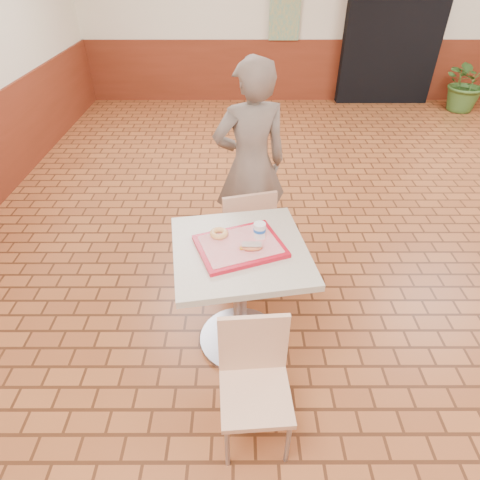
{
  "coord_description": "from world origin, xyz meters",
  "views": [
    {
      "loc": [
        -1.34,
        -2.45,
        2.31
      ],
      "look_at": [
        -1.34,
        -0.55,
        0.9
      ],
      "focal_mm": 30.0,
      "sensor_mm": 36.0,
      "label": 1
    }
  ],
  "objects_px": {
    "main_table": "(240,282)",
    "ring_donut": "(219,233)",
    "potted_plant": "(469,82)",
    "chair_main_back": "(246,231)",
    "long_john_donut": "(251,247)",
    "paper_cup": "(260,230)",
    "customer": "(251,166)",
    "chair_main_front": "(254,377)",
    "serving_tray": "(240,246)"
  },
  "relations": [
    {
      "from": "main_table",
      "to": "paper_cup",
      "type": "height_order",
      "value": "paper_cup"
    },
    {
      "from": "main_table",
      "to": "ring_donut",
      "type": "distance_m",
      "value": 0.36
    },
    {
      "from": "long_john_donut",
      "to": "chair_main_back",
      "type": "bearing_deg",
      "value": 91.47
    },
    {
      "from": "chair_main_back",
      "to": "paper_cup",
      "type": "relative_size",
      "value": 9.34
    },
    {
      "from": "paper_cup",
      "to": "chair_main_back",
      "type": "bearing_deg",
      "value": 96.91
    },
    {
      "from": "main_table",
      "to": "ring_donut",
      "type": "height_order",
      "value": "ring_donut"
    },
    {
      "from": "chair_main_back",
      "to": "ring_donut",
      "type": "relative_size",
      "value": 7.83
    },
    {
      "from": "main_table",
      "to": "chair_main_back",
      "type": "height_order",
      "value": "chair_main_back"
    },
    {
      "from": "chair_main_back",
      "to": "ring_donut",
      "type": "bearing_deg",
      "value": 59.22
    },
    {
      "from": "customer",
      "to": "main_table",
      "type": "bearing_deg",
      "value": 69.44
    },
    {
      "from": "main_table",
      "to": "customer",
      "type": "height_order",
      "value": "customer"
    },
    {
      "from": "chair_main_front",
      "to": "serving_tray",
      "type": "height_order",
      "value": "serving_tray"
    },
    {
      "from": "chair_main_front",
      "to": "customer",
      "type": "relative_size",
      "value": 0.48
    },
    {
      "from": "ring_donut",
      "to": "potted_plant",
      "type": "relative_size",
      "value": 0.12
    },
    {
      "from": "long_john_donut",
      "to": "main_table",
      "type": "bearing_deg",
      "value": 141.06
    },
    {
      "from": "ring_donut",
      "to": "long_john_donut",
      "type": "bearing_deg",
      "value": -35.23
    },
    {
      "from": "serving_tray",
      "to": "long_john_donut",
      "type": "bearing_deg",
      "value": -38.94
    },
    {
      "from": "main_table",
      "to": "serving_tray",
      "type": "height_order",
      "value": "serving_tray"
    },
    {
      "from": "chair_main_back",
      "to": "paper_cup",
      "type": "height_order",
      "value": "paper_cup"
    },
    {
      "from": "chair_main_front",
      "to": "ring_donut",
      "type": "height_order",
      "value": "ring_donut"
    },
    {
      "from": "potted_plant",
      "to": "paper_cup",
      "type": "bearing_deg",
      "value": -127.0
    },
    {
      "from": "customer",
      "to": "long_john_donut",
      "type": "relative_size",
      "value": 12.58
    },
    {
      "from": "chair_main_back",
      "to": "customer",
      "type": "bearing_deg",
      "value": -110.25
    },
    {
      "from": "serving_tray",
      "to": "ring_donut",
      "type": "relative_size",
      "value": 4.4
    },
    {
      "from": "chair_main_front",
      "to": "serving_tray",
      "type": "xyz_separation_m",
      "value": [
        -0.08,
        0.62,
        0.4
      ]
    },
    {
      "from": "customer",
      "to": "chair_main_back",
      "type": "bearing_deg",
      "value": 68.21
    },
    {
      "from": "ring_donut",
      "to": "long_john_donut",
      "type": "height_order",
      "value": "long_john_donut"
    },
    {
      "from": "chair_main_front",
      "to": "customer",
      "type": "height_order",
      "value": "customer"
    },
    {
      "from": "chair_main_back",
      "to": "customer",
      "type": "distance_m",
      "value": 0.55
    },
    {
      "from": "long_john_donut",
      "to": "paper_cup",
      "type": "bearing_deg",
      "value": 67.2
    },
    {
      "from": "potted_plant",
      "to": "chair_main_front",
      "type": "bearing_deg",
      "value": -123.7
    },
    {
      "from": "paper_cup",
      "to": "potted_plant",
      "type": "height_order",
      "value": "paper_cup"
    },
    {
      "from": "customer",
      "to": "long_john_donut",
      "type": "distance_m",
      "value": 1.14
    },
    {
      "from": "long_john_donut",
      "to": "potted_plant",
      "type": "distance_m",
      "value": 6.25
    },
    {
      "from": "chair_main_back",
      "to": "long_john_donut",
      "type": "xyz_separation_m",
      "value": [
        0.02,
        -0.73,
        0.4
      ]
    },
    {
      "from": "customer",
      "to": "paper_cup",
      "type": "relative_size",
      "value": 18.07
    },
    {
      "from": "ring_donut",
      "to": "serving_tray",
      "type": "bearing_deg",
      "value": -33.22
    },
    {
      "from": "ring_donut",
      "to": "paper_cup",
      "type": "bearing_deg",
      "value": -1.81
    },
    {
      "from": "potted_plant",
      "to": "serving_tray",
      "type": "bearing_deg",
      "value": -127.45
    },
    {
      "from": "main_table",
      "to": "customer",
      "type": "relative_size",
      "value": 0.49
    },
    {
      "from": "chair_main_back",
      "to": "serving_tray",
      "type": "relative_size",
      "value": 1.78
    },
    {
      "from": "long_john_donut",
      "to": "potted_plant",
      "type": "height_order",
      "value": "potted_plant"
    },
    {
      "from": "chair_main_back",
      "to": "ring_donut",
      "type": "distance_m",
      "value": 0.73
    },
    {
      "from": "potted_plant",
      "to": "long_john_donut",
      "type": "bearing_deg",
      "value": -126.69
    },
    {
      "from": "long_john_donut",
      "to": "paper_cup",
      "type": "relative_size",
      "value": 1.44
    },
    {
      "from": "customer",
      "to": "potted_plant",
      "type": "relative_size",
      "value": 1.82
    },
    {
      "from": "main_table",
      "to": "potted_plant",
      "type": "relative_size",
      "value": 0.9
    },
    {
      "from": "chair_main_back",
      "to": "paper_cup",
      "type": "xyz_separation_m",
      "value": [
        0.07,
        -0.6,
        0.43
      ]
    },
    {
      "from": "chair_main_front",
      "to": "chair_main_back",
      "type": "height_order",
      "value": "chair_main_back"
    },
    {
      "from": "main_table",
      "to": "long_john_donut",
      "type": "bearing_deg",
      "value": -38.94
    }
  ]
}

